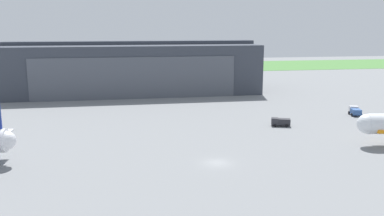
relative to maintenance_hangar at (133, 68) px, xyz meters
The scene contains 5 objects.
ground_plane 81.40m from the maintenance_hangar, 82.06° to the right, with size 440.00×440.00×0.00m, color slate.
grass_field_strip 85.17m from the maintenance_hangar, 82.42° to the left, with size 440.00×56.00×0.08m, color #4A7F3D.
maintenance_hangar is the anchor object (origin of this frame).
fuel_bowser 74.76m from the maintenance_hangar, 41.51° to the right, with size 3.38×4.54×2.19m.
pushback_tractor 65.83m from the maintenance_hangar, 60.74° to the right, with size 4.68×3.14×1.92m.
Camera 1 is at (-16.04, -66.08, 23.36)m, focal length 38.69 mm.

